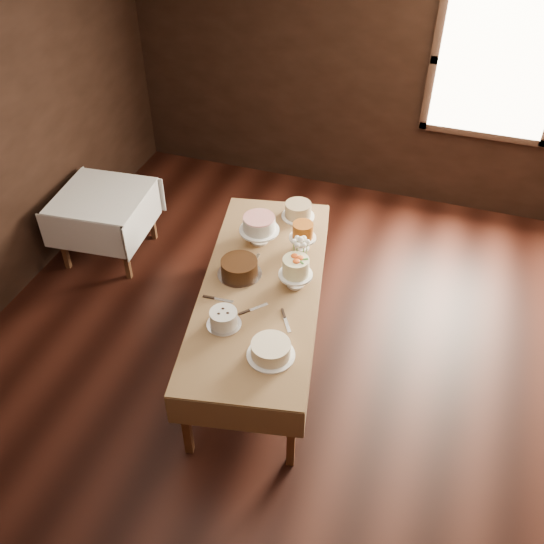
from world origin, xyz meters
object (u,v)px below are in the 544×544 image
(cake_speckled, at_px, (298,211))
(flower_vase, at_px, (300,267))
(cake_caramel, at_px, (303,237))
(cake_server_a, at_px, (259,307))
(cake_swirl, at_px, (224,319))
(display_table, at_px, (261,289))
(cake_chocolate, at_px, (239,268))
(cake_cream, at_px, (271,350))
(cake_server_e, at_px, (224,300))
(side_table, at_px, (102,202))
(cake_server_d, at_px, (298,268))
(cake_server_c, at_px, (256,259))
(cake_lattice, at_px, (259,231))
(cake_flowers, at_px, (296,274))
(cake_server_b, at_px, (287,325))

(cake_speckled, xyz_separation_m, flower_vase, (0.24, -0.74, 0.00))
(cake_caramel, bearing_deg, cake_server_a, -97.49)
(flower_vase, bearing_deg, cake_swirl, -115.76)
(display_table, xyz_separation_m, cake_swirl, (-0.10, -0.50, 0.11))
(cake_chocolate, height_order, cake_cream, cake_chocolate)
(display_table, height_order, cake_server_e, cake_server_e)
(side_table, bearing_deg, cake_cream, -32.91)
(display_table, height_order, cake_swirl, cake_swirl)
(cake_server_d, bearing_deg, cake_server_e, 173.16)
(cake_server_a, xyz_separation_m, cake_server_c, (-0.21, 0.52, 0.00))
(side_table, distance_m, cake_server_c, 1.78)
(display_table, height_order, cake_cream, cake_cream)
(cake_server_d, height_order, cake_server_e, same)
(cake_lattice, bearing_deg, cake_caramel, 4.32)
(cake_chocolate, xyz_separation_m, cake_swirl, (0.09, -0.55, -0.00))
(cake_swirl, height_order, cake_server_a, cake_swirl)
(display_table, height_order, cake_chocolate, cake_chocolate)
(cake_speckled, relative_size, cake_server_d, 1.25)
(cake_lattice, xyz_separation_m, flower_vase, (0.44, -0.29, -0.04))
(side_table, distance_m, cake_caramel, 2.05)
(side_table, height_order, flower_vase, flower_vase)
(cake_chocolate, relative_size, cake_server_a, 1.46)
(cake_server_d, height_order, flower_vase, flower_vase)
(cake_flowers, bearing_deg, cake_swirl, -121.76)
(cake_swirl, bearing_deg, cake_server_b, 18.55)
(cake_server_d, bearing_deg, cake_speckled, 47.88)
(side_table, xyz_separation_m, cake_speckled, (1.86, 0.22, 0.17))
(cake_server_c, bearing_deg, cake_cream, -156.96)
(cake_caramel, distance_m, cake_chocolate, 0.61)
(side_table, bearing_deg, cake_lattice, -7.68)
(cake_chocolate, bearing_deg, cake_server_a, -48.58)
(cake_swirl, bearing_deg, cake_lattice, 95.13)
(cake_flowers, bearing_deg, cake_server_e, -143.43)
(display_table, relative_size, side_table, 2.72)
(cake_server_c, bearing_deg, cake_speckled, -14.44)
(cake_swirl, height_order, cake_server_b, cake_swirl)
(cake_swirl, height_order, flower_vase, flower_vase)
(cake_cream, xyz_separation_m, cake_server_b, (0.02, 0.31, -0.05))
(cake_flowers, height_order, cake_server_a, cake_flowers)
(display_table, xyz_separation_m, side_table, (-1.85, 0.73, -0.05))
(cake_server_a, relative_size, cake_server_d, 1.00)
(cake_lattice, relative_size, cake_caramel, 1.29)
(cake_cream, relative_size, cake_server_d, 1.39)
(cake_swirl, xyz_separation_m, flower_vase, (0.35, 0.72, 0.01))
(display_table, bearing_deg, side_table, 158.44)
(flower_vase, bearing_deg, cake_flowers, -86.10)
(cake_server_d, bearing_deg, cake_server_b, -139.09)
(cake_flowers, height_order, cake_cream, cake_flowers)
(cake_speckled, distance_m, cake_lattice, 0.49)
(side_table, bearing_deg, cake_server_a, -27.00)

